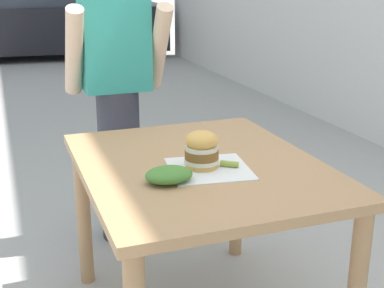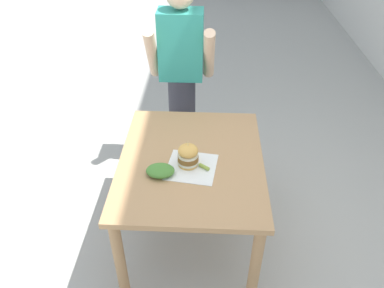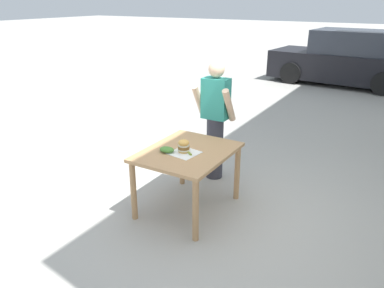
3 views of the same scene
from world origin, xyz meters
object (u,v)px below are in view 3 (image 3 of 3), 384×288
diner_across_table (215,119)px  parked_car_near_curb (346,60)px  patio_table (188,159)px  pickle_spear (190,154)px  sandwich (184,146)px  side_salad (167,150)px

diner_across_table → parked_car_near_curb: diner_across_table is taller
patio_table → pickle_spear: size_ratio=15.99×
pickle_spear → diner_across_table: bearing=101.8°
sandwich → side_salad: sandwich is taller
sandwich → side_salad: size_ratio=1.04×
patio_table → side_salad: bearing=-139.0°
pickle_spear → sandwich: bearing=160.9°
patio_table → sandwich: sandwich is taller
pickle_spear → side_salad: bearing=-166.5°
patio_table → diner_across_table: (-0.13, 0.96, 0.22)m
patio_table → parked_car_near_curb: size_ratio=0.27×
patio_table → sandwich: 0.20m
patio_table → parked_car_near_curb: bearing=88.0°
diner_across_table → parked_car_near_curb: 7.62m
patio_table → diner_across_table: 0.99m
parked_car_near_curb → patio_table: bearing=-92.0°
parked_car_near_curb → sandwich: bearing=-92.1°
side_salad → parked_car_near_curb: size_ratio=0.04×
diner_across_table → side_salad: bearing=-92.8°
sandwich → diner_across_table: bearing=96.4°
patio_table → pickle_spear: pickle_spear is taller
diner_across_table → patio_table: bearing=-82.1°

